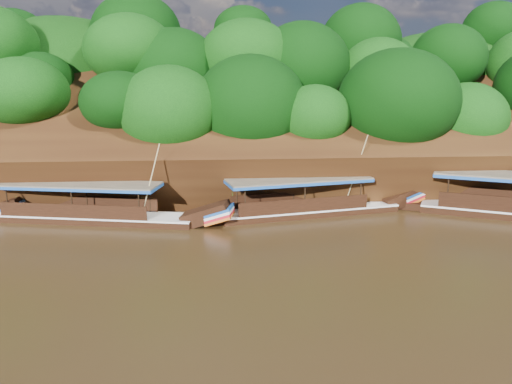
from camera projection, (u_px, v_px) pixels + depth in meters
ground at (369, 261)px, 24.01m from camera, size 160.00×160.00×0.00m
riverbank at (295, 153)px, 45.67m from camera, size 120.00×30.06×19.40m
boat_1 at (320, 205)px, 32.29m from camera, size 14.04×4.85×5.64m
boat_2 at (105, 213)px, 30.45m from camera, size 15.10×4.97×5.30m
reeds at (283, 198)px, 33.02m from camera, size 51.03×2.31×2.27m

